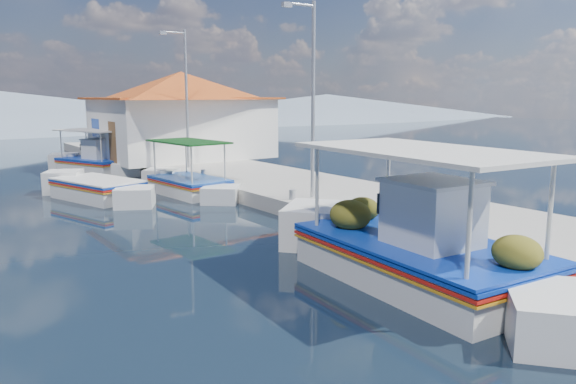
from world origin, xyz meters
TOP-DOWN VIEW (x-y plane):
  - ground at (0.00, 0.00)m, footprint 160.00×160.00m
  - quay at (5.90, 6.00)m, footprint 5.00×44.00m
  - bollards at (3.80, 5.25)m, footprint 0.20×17.20m
  - main_caique at (2.09, -4.47)m, footprint 3.08×9.01m
  - caique_green_canopy at (2.80, 7.25)m, footprint 2.13×6.00m
  - caique_blue_hull at (-0.29, 8.32)m, footprint 2.93×5.92m
  - caique_far at (1.84, 15.78)m, footprint 3.44×6.06m
  - harbor_building at (6.20, 15.00)m, footprint 10.49×10.49m
  - lamp_post_near at (4.51, 2.00)m, footprint 1.21×0.14m
  - lamp_post_far at (4.51, 11.00)m, footprint 1.21×0.14m
  - mountain_ridge at (6.54, 56.00)m, footprint 171.40×96.00m

SIDE VIEW (x-z plane):
  - ground at x=0.00m, z-range 0.00..0.00m
  - quay at x=5.90m, z-range 0.00..0.50m
  - caique_blue_hull at x=-0.29m, z-range -0.25..0.84m
  - caique_green_canopy at x=2.80m, z-range -0.79..1.46m
  - caique_far at x=1.84m, z-range -0.72..1.56m
  - main_caique at x=2.09m, z-range -0.91..2.06m
  - bollards at x=3.80m, z-range 0.50..0.80m
  - mountain_ridge at x=6.54m, z-range -0.71..4.79m
  - harbor_building at x=6.20m, z-range 0.58..4.98m
  - lamp_post_near at x=4.51m, z-range 0.85..6.85m
  - lamp_post_far at x=4.51m, z-range 0.85..6.85m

